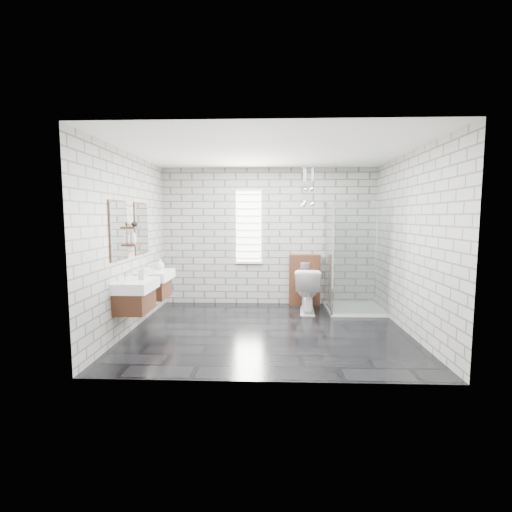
# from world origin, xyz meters

# --- Properties ---
(floor) EXTENTS (4.20, 3.60, 0.02)m
(floor) POSITION_xyz_m (0.00, 0.00, -0.01)
(floor) COLOR black
(floor) RESTS_ON ground
(ceiling) EXTENTS (4.20, 3.60, 0.02)m
(ceiling) POSITION_xyz_m (0.00, 0.00, 2.71)
(ceiling) COLOR white
(ceiling) RESTS_ON wall_back
(wall_back) EXTENTS (4.20, 0.02, 2.70)m
(wall_back) POSITION_xyz_m (0.00, 1.81, 1.35)
(wall_back) COLOR #A3A39D
(wall_back) RESTS_ON floor
(wall_front) EXTENTS (4.20, 0.02, 2.70)m
(wall_front) POSITION_xyz_m (0.00, -1.81, 1.35)
(wall_front) COLOR #A3A39D
(wall_front) RESTS_ON floor
(wall_left) EXTENTS (0.02, 3.60, 2.70)m
(wall_left) POSITION_xyz_m (-2.11, 0.00, 1.35)
(wall_left) COLOR #A3A39D
(wall_left) RESTS_ON floor
(wall_right) EXTENTS (0.02, 3.60, 2.70)m
(wall_right) POSITION_xyz_m (2.11, 0.00, 1.35)
(wall_right) COLOR #A3A39D
(wall_right) RESTS_ON floor
(vanity_left) EXTENTS (0.47, 0.70, 1.57)m
(vanity_left) POSITION_xyz_m (-1.91, -0.47, 0.76)
(vanity_left) COLOR #4A2817
(vanity_left) RESTS_ON wall_left
(vanity_right) EXTENTS (0.47, 0.70, 1.57)m
(vanity_right) POSITION_xyz_m (-1.91, 0.44, 0.76)
(vanity_right) COLOR #4A2817
(vanity_right) RESTS_ON wall_left
(shelf_lower) EXTENTS (0.14, 0.30, 0.03)m
(shelf_lower) POSITION_xyz_m (-2.03, -0.05, 1.32)
(shelf_lower) COLOR #4A2817
(shelf_lower) RESTS_ON wall_left
(shelf_upper) EXTENTS (0.14, 0.30, 0.03)m
(shelf_upper) POSITION_xyz_m (-2.03, -0.05, 1.58)
(shelf_upper) COLOR #4A2817
(shelf_upper) RESTS_ON wall_left
(window) EXTENTS (0.56, 0.05, 1.48)m
(window) POSITION_xyz_m (-0.40, 1.78, 1.55)
(window) COLOR white
(window) RESTS_ON wall_back
(cistern_panel) EXTENTS (0.60, 0.20, 1.00)m
(cistern_panel) POSITION_xyz_m (0.71, 1.70, 0.50)
(cistern_panel) COLOR #4A2817
(cistern_panel) RESTS_ON floor
(flush_plate) EXTENTS (0.18, 0.01, 0.12)m
(flush_plate) POSITION_xyz_m (0.71, 1.60, 0.80)
(flush_plate) COLOR silver
(flush_plate) RESTS_ON cistern_panel
(shower_enclosure) EXTENTS (1.00, 1.00, 2.03)m
(shower_enclosure) POSITION_xyz_m (1.50, 1.18, 0.50)
(shower_enclosure) COLOR white
(shower_enclosure) RESTS_ON floor
(pendant_cluster) EXTENTS (0.26, 0.24, 0.79)m
(pendant_cluster) POSITION_xyz_m (0.72, 1.38, 2.09)
(pendant_cluster) COLOR silver
(pendant_cluster) RESTS_ON ceiling
(toilet) EXTENTS (0.52, 0.83, 0.81)m
(toilet) POSITION_xyz_m (0.71, 1.15, 0.41)
(toilet) COLOR white
(toilet) RESTS_ON floor
(soap_bottle_a) EXTENTS (0.12, 0.13, 0.21)m
(soap_bottle_a) POSITION_xyz_m (-1.78, -0.40, 0.96)
(soap_bottle_a) COLOR #B2B2B2
(soap_bottle_a) RESTS_ON vanity_left
(soap_bottle_b) EXTENTS (0.19, 0.19, 0.18)m
(soap_bottle_b) POSITION_xyz_m (-1.86, 0.65, 0.94)
(soap_bottle_b) COLOR #B2B2B2
(soap_bottle_b) RESTS_ON vanity_right
(soap_bottle_c) EXTENTS (0.11, 0.11, 0.23)m
(soap_bottle_c) POSITION_xyz_m (-2.02, -0.11, 1.45)
(soap_bottle_c) COLOR #B2B2B2
(soap_bottle_c) RESTS_ON shelf_lower
(vase) EXTENTS (0.13, 0.13, 0.10)m
(vase) POSITION_xyz_m (-2.02, -0.03, 1.65)
(vase) COLOR #B2B2B2
(vase) RESTS_ON shelf_upper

